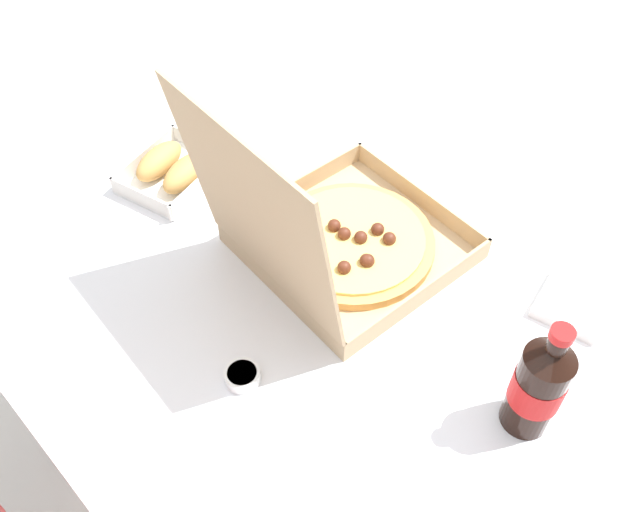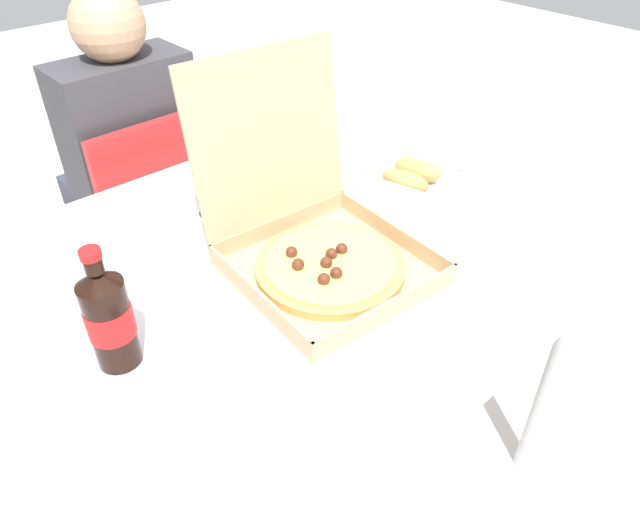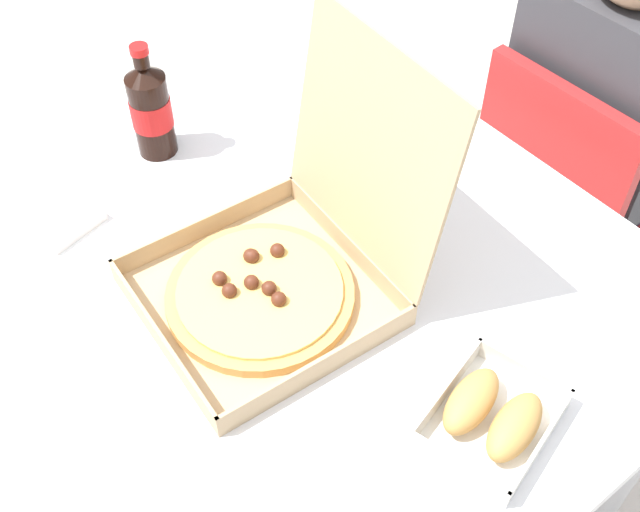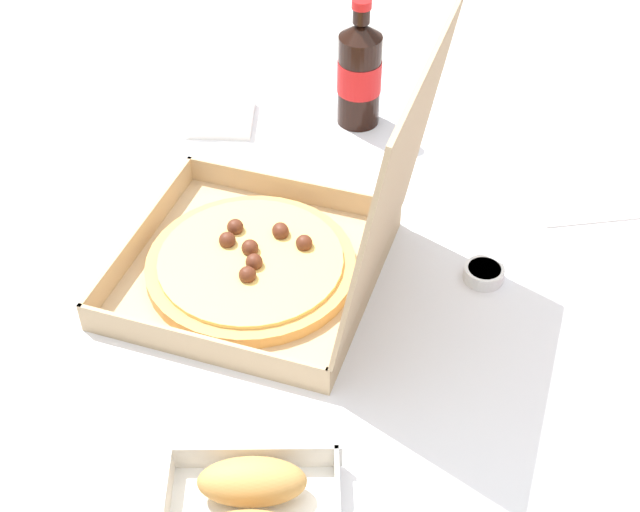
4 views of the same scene
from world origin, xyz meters
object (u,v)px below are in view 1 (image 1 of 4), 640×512
(cola_bottle, at_px, (539,385))
(dipping_sauce_cup, at_px, (242,375))
(napkin_pile, at_px, (573,305))
(pizza_box_open, at_px, (338,238))
(bread_side_box, at_px, (173,169))

(cola_bottle, distance_m, dipping_sauce_cup, 0.43)
(cola_bottle, bearing_deg, napkin_pile, -74.56)
(dipping_sauce_cup, bearing_deg, pizza_box_open, -74.98)
(cola_bottle, xyz_separation_m, napkin_pile, (0.06, -0.23, -0.08))
(pizza_box_open, height_order, dipping_sauce_cup, pizza_box_open)
(pizza_box_open, bearing_deg, bread_side_box, 12.84)
(bread_side_box, bearing_deg, dipping_sauce_cup, 156.47)
(pizza_box_open, xyz_separation_m, napkin_pile, (-0.35, -0.21, -0.04))
(bread_side_box, distance_m, cola_bottle, 0.79)
(pizza_box_open, height_order, napkin_pile, pizza_box_open)
(pizza_box_open, distance_m, dipping_sauce_cup, 0.29)
(napkin_pile, distance_m, dipping_sauce_cup, 0.56)
(pizza_box_open, distance_m, bread_side_box, 0.38)
(bread_side_box, distance_m, dipping_sauce_cup, 0.49)
(cola_bottle, height_order, napkin_pile, cola_bottle)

